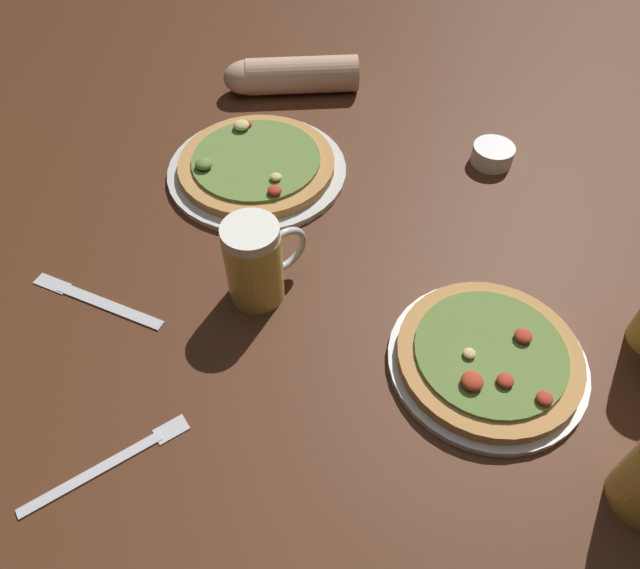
# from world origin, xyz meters

# --- Properties ---
(ground_plane) EXTENTS (2.40, 2.40, 0.03)m
(ground_plane) POSITION_xyz_m (0.00, 0.00, -0.01)
(ground_plane) COLOR #4C2816
(pizza_plate_near) EXTENTS (0.29, 0.29, 0.05)m
(pizza_plate_near) POSITION_xyz_m (0.20, -0.19, 0.02)
(pizza_plate_near) COLOR silver
(pizza_plate_near) RESTS_ON ground_plane
(pizza_plate_far) EXTENTS (0.34, 0.34, 0.05)m
(pizza_plate_far) POSITION_xyz_m (-0.04, 0.32, 0.02)
(pizza_plate_far) COLOR silver
(pizza_plate_far) RESTS_ON ground_plane
(beer_mug_pale) EXTENTS (0.14, 0.09, 0.15)m
(beer_mug_pale) POSITION_xyz_m (-0.09, 0.02, 0.07)
(beer_mug_pale) COLOR gold
(beer_mug_pale) RESTS_ON ground_plane
(ramekin_sauce) EXTENTS (0.08, 0.08, 0.04)m
(ramekin_sauce) POSITION_xyz_m (0.40, 0.24, 0.02)
(ramekin_sauce) COLOR white
(ramekin_sauce) RESTS_ON ground_plane
(fork_left) EXTENTS (0.22, 0.09, 0.01)m
(fork_left) POSITION_xyz_m (-0.33, -0.21, 0.00)
(fork_left) COLOR silver
(fork_left) RESTS_ON ground_plane
(knife_right) EXTENTS (0.20, 0.16, 0.01)m
(knife_right) POSITION_xyz_m (-0.35, 0.07, 0.00)
(knife_right) COLOR silver
(knife_right) RESTS_ON ground_plane
(diner_arm) EXTENTS (0.29, 0.12, 0.08)m
(diner_arm) POSITION_xyz_m (0.07, 0.58, 0.04)
(diner_arm) COLOR tan
(diner_arm) RESTS_ON ground_plane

